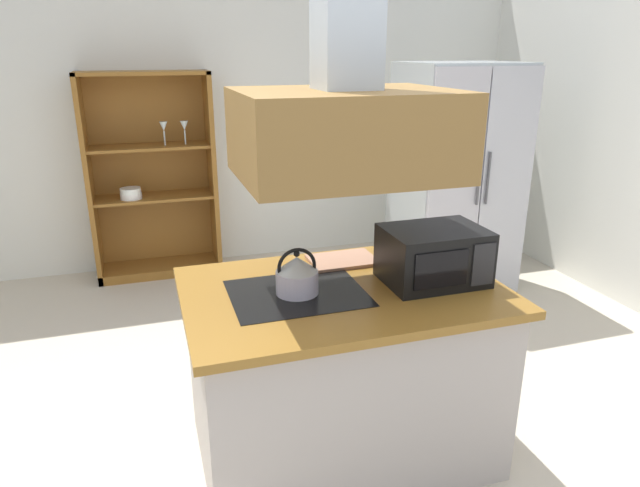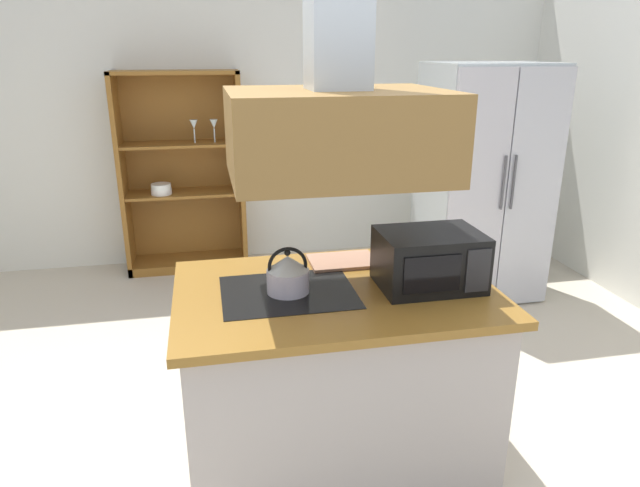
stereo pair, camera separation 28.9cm
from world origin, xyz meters
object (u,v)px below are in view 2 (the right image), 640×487
at_px(microwave, 429,260).
at_px(dish_cabinet, 183,184).
at_px(kettle, 288,274).
at_px(refrigerator, 482,183).
at_px(cutting_board, 342,261).

bearing_deg(microwave, dish_cabinet, 112.31).
height_order(kettle, microwave, microwave).
bearing_deg(refrigerator, dish_cabinet, 155.50).
xyz_separation_m(refrigerator, dish_cabinet, (-2.37, 1.08, -0.14)).
distance_m(dish_cabinet, kettle, 2.89).
xyz_separation_m(kettle, microwave, (0.65, -0.06, 0.04)).
distance_m(refrigerator, kettle, 2.54).
distance_m(refrigerator, cutting_board, 2.08).
bearing_deg(dish_cabinet, cutting_board, -71.00).
distance_m(kettle, cutting_board, 0.46).
bearing_deg(kettle, microwave, -4.93).
xyz_separation_m(refrigerator, kettle, (-1.84, -1.75, 0.07)).
relative_size(refrigerator, dish_cabinet, 1.04).
bearing_deg(cutting_board, dish_cabinet, 109.00).
height_order(dish_cabinet, cutting_board, dish_cabinet).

